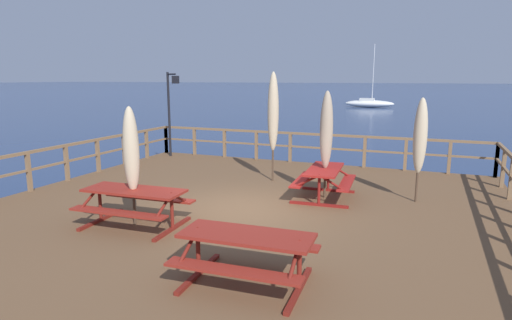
# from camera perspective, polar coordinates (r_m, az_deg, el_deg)

# --- Properties ---
(ground_plane) EXTENTS (600.00, 600.00, 0.00)m
(ground_plane) POSITION_cam_1_polar(r_m,az_deg,el_deg) (10.21, -1.90, -10.14)
(ground_plane) COLOR navy
(wooden_deck) EXTENTS (12.08, 11.96, 0.67)m
(wooden_deck) POSITION_cam_1_polar(r_m,az_deg,el_deg) (10.09, -1.91, -8.36)
(wooden_deck) COLOR brown
(wooden_deck) RESTS_ON ground
(railing_waterside_far) EXTENTS (11.88, 0.10, 1.09)m
(railing_waterside_far) POSITION_cam_1_polar(r_m,az_deg,el_deg) (15.22, 6.93, 2.23)
(railing_waterside_far) COLOR brown
(railing_waterside_far) RESTS_ON wooden_deck
(railing_side_left) EXTENTS (0.10, 11.76, 1.09)m
(railing_side_left) POSITION_cam_1_polar(r_m,az_deg,el_deg) (13.27, -25.92, -0.08)
(railing_side_left) COLOR brown
(railing_side_left) RESTS_ON wooden_deck
(picnic_table_back_right) EXTENTS (2.15, 1.50, 0.78)m
(picnic_table_back_right) POSITION_cam_1_polar(r_m,az_deg,el_deg) (9.12, -15.85, -5.00)
(picnic_table_back_right) COLOR maroon
(picnic_table_back_right) RESTS_ON wooden_deck
(picnic_table_front_left) EXTENTS (2.01, 1.49, 0.78)m
(picnic_table_front_left) POSITION_cam_1_polar(r_m,az_deg,el_deg) (6.39, -1.25, -11.51)
(picnic_table_front_left) COLOR maroon
(picnic_table_front_left) RESTS_ON wooden_deck
(picnic_table_mid_centre) EXTENTS (1.51, 1.88, 0.78)m
(picnic_table_mid_centre) POSITION_cam_1_polar(r_m,az_deg,el_deg) (10.88, 9.04, -2.19)
(picnic_table_mid_centre) COLOR maroon
(picnic_table_mid_centre) RESTS_ON wooden_deck
(patio_umbrella_tall_back_right) EXTENTS (0.32, 0.32, 2.45)m
(patio_umbrella_tall_back_right) POSITION_cam_1_polar(r_m,az_deg,el_deg) (8.96, -16.27, 1.21)
(patio_umbrella_tall_back_right) COLOR #4C3828
(patio_umbrella_tall_back_right) RESTS_ON wooden_deck
(patio_umbrella_tall_back_left) EXTENTS (0.32, 0.32, 2.54)m
(patio_umbrella_tall_back_left) POSITION_cam_1_polar(r_m,az_deg,el_deg) (10.96, 20.99, 2.94)
(patio_umbrella_tall_back_left) COLOR #4C3828
(patio_umbrella_tall_back_left) RESTS_ON wooden_deck
(patio_umbrella_tall_front) EXTENTS (0.32, 0.32, 2.69)m
(patio_umbrella_tall_front) POSITION_cam_1_polar(r_m,az_deg,el_deg) (10.73, 9.34, 3.87)
(patio_umbrella_tall_front) COLOR #4C3828
(patio_umbrella_tall_front) RESTS_ON wooden_deck
(patio_umbrella_short_mid) EXTENTS (0.32, 0.32, 3.16)m
(patio_umbrella_short_mid) POSITION_cam_1_polar(r_m,az_deg,el_deg) (12.39, 2.30, 6.34)
(patio_umbrella_short_mid) COLOR #4C3828
(patio_umbrella_short_mid) RESTS_ON wooden_deck
(lamp_post_hooked) EXTENTS (0.64, 0.39, 3.20)m
(lamp_post_hooked) POSITION_cam_1_polar(r_m,az_deg,el_deg) (16.60, -11.19, 7.64)
(lamp_post_hooked) COLOR black
(lamp_post_hooked) RESTS_ON wooden_deck
(sailboat_distant) EXTENTS (6.04, 1.84, 7.72)m
(sailboat_distant) POSITION_cam_1_polar(r_m,az_deg,el_deg) (56.08, 14.81, 7.31)
(sailboat_distant) COLOR white
(sailboat_distant) RESTS_ON ground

